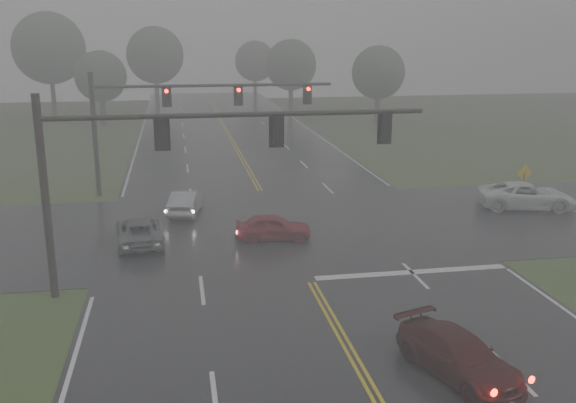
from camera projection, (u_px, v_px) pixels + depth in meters
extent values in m
cube|color=black|center=(287.00, 238.00, 32.19)|extent=(18.00, 160.00, 0.02)
cube|color=black|center=(280.00, 227.00, 34.09)|extent=(120.00, 14.00, 0.02)
cube|color=silver|center=(412.00, 273.00, 27.61)|extent=(8.50, 0.50, 0.01)
imported|color=#380B0A|center=(457.00, 375.00, 19.36)|extent=(3.11, 4.82, 1.30)
imported|color=maroon|center=(273.00, 240.00, 31.99)|extent=(3.92, 1.93, 1.28)
imported|color=#94969B|center=(187.00, 214.00, 36.59)|extent=(2.27, 4.34, 1.36)
imported|color=#515458|center=(140.00, 244.00, 31.39)|extent=(2.54, 4.77, 1.27)
imported|color=white|center=(525.00, 209.00, 37.65)|extent=(5.93, 3.74, 1.53)
cylinder|color=black|center=(46.00, 199.00, 24.11)|extent=(0.31, 0.31, 7.90)
cylinder|color=black|center=(37.00, 118.00, 23.33)|extent=(0.20, 0.20, 0.88)
cylinder|color=black|center=(239.00, 115.00, 24.58)|extent=(14.75, 0.20, 0.20)
cube|color=black|center=(162.00, 134.00, 24.25)|extent=(0.37, 0.31, 1.15)
cube|color=black|center=(162.00, 133.00, 24.42)|extent=(0.60, 0.03, 1.37)
cube|color=black|center=(277.00, 131.00, 24.99)|extent=(0.37, 0.31, 1.15)
cube|color=black|center=(277.00, 130.00, 25.16)|extent=(0.60, 0.03, 1.37)
cube|color=black|center=(386.00, 128.00, 25.74)|extent=(0.37, 0.31, 1.15)
cube|color=black|center=(385.00, 127.00, 25.90)|extent=(0.60, 0.03, 1.37)
cylinder|color=black|center=(95.00, 135.00, 39.64)|extent=(0.30, 0.30, 7.70)
cylinder|color=black|center=(91.00, 86.00, 38.88)|extent=(0.19, 0.19, 0.86)
cylinder|color=black|center=(215.00, 85.00, 40.14)|extent=(14.94, 0.19, 0.19)
cube|color=black|center=(167.00, 97.00, 39.81)|extent=(0.36, 0.30, 1.12)
cube|color=black|center=(167.00, 96.00, 39.97)|extent=(0.59, 0.03, 1.34)
cylinder|color=#FF0C05|center=(166.00, 91.00, 39.55)|extent=(0.24, 0.06, 0.24)
cube|color=black|center=(239.00, 95.00, 40.56)|extent=(0.36, 0.30, 1.12)
cube|color=black|center=(238.00, 95.00, 40.72)|extent=(0.59, 0.03, 1.34)
cylinder|color=#FF0C05|center=(239.00, 90.00, 40.30)|extent=(0.24, 0.06, 0.24)
cube|color=black|center=(308.00, 94.00, 41.31)|extent=(0.36, 0.30, 1.12)
cube|color=black|center=(307.00, 94.00, 41.47)|extent=(0.59, 0.03, 1.34)
cylinder|color=#FF0C05|center=(308.00, 89.00, 41.06)|extent=(0.24, 0.06, 0.24)
cylinder|color=black|center=(523.00, 190.00, 37.91)|extent=(0.07, 0.07, 2.01)
cube|color=gold|center=(524.00, 173.00, 37.68)|extent=(1.05, 0.13, 1.06)
cylinder|color=#332721|center=(103.00, 112.00, 70.50)|extent=(0.58, 0.58, 3.13)
sphere|color=#30442D|center=(101.00, 76.00, 69.52)|extent=(5.56, 5.56, 5.56)
cylinder|color=#332721|center=(291.00, 100.00, 80.24)|extent=(0.56, 0.56, 3.54)
sphere|color=#30442D|center=(291.00, 65.00, 79.14)|extent=(6.29, 6.29, 6.29)
cylinder|color=#332721|center=(157.00, 94.00, 84.47)|extent=(0.59, 0.59, 4.14)
sphere|color=#30442D|center=(155.00, 55.00, 83.17)|extent=(7.37, 7.37, 7.37)
cylinder|color=#332721|center=(377.00, 109.00, 71.88)|extent=(0.59, 0.59, 3.31)
sphere|color=#30442D|center=(378.00, 72.00, 70.84)|extent=(5.89, 5.89, 5.89)
cylinder|color=#332721|center=(54.00, 98.00, 77.16)|extent=(0.56, 0.56, 4.75)
sphere|color=#30442D|center=(49.00, 48.00, 75.67)|extent=(8.45, 8.45, 8.45)
cylinder|color=#332721|center=(255.00, 89.00, 96.62)|extent=(0.52, 0.52, 3.38)
sphere|color=#30442D|center=(255.00, 61.00, 95.56)|extent=(6.01, 6.01, 6.01)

